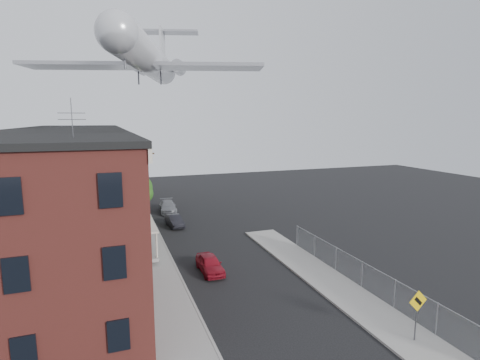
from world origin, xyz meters
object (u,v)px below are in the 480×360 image
object	(u,v)px
warning_sign	(417,308)
car_near	(210,264)
utility_pole	(145,196)
street_tree	(139,190)
car_mid	(175,221)
airplane	(148,59)
car_far	(168,207)

from	to	relation	value
warning_sign	car_near	xyz separation A→B (m)	(-7.40, 12.08, -1.24)
utility_pole	street_tree	xyz separation A→B (m)	(0.33, 9.92, -1.22)
utility_pole	car_mid	size ratio (longest dim) A/B	2.46
street_tree	airplane	world-z (taller)	airplane
warning_sign	car_far	size ratio (longest dim) A/B	0.60
warning_sign	airplane	distance (m)	31.35
warning_sign	car_far	bearing A→B (deg)	103.23
utility_pole	street_tree	distance (m)	10.00
utility_pole	street_tree	size ratio (longest dim) A/B	1.73
street_tree	car_near	distance (m)	17.45
car_mid	car_near	bearing A→B (deg)	-94.36
warning_sign	car_mid	distance (m)	26.17
utility_pole	warning_sign	bearing A→B (deg)	-59.52
utility_pole	car_mid	bearing A→B (deg)	59.76
utility_pole	car_far	xyz separation A→B (m)	(3.80, 12.46, -4.00)
street_tree	car_far	xyz separation A→B (m)	(3.47, 2.53, -2.77)
warning_sign	street_tree	size ratio (longest dim) A/B	0.54
warning_sign	car_near	size ratio (longest dim) A/B	0.74
car_far	airplane	world-z (taller)	airplane
car_near	airplane	distance (m)	21.42
utility_pole	car_far	world-z (taller)	utility_pole
car_near	car_far	xyz separation A→B (m)	(0.00, 19.40, 0.04)
car_mid	car_far	bearing A→B (deg)	81.17
street_tree	utility_pole	bearing A→B (deg)	-91.89
utility_pole	car_near	bearing A→B (deg)	-61.33
car_mid	car_far	distance (m)	6.53
car_near	utility_pole	bearing A→B (deg)	117.74
car_mid	airplane	world-z (taller)	airplane
warning_sign	street_tree	distance (m)	30.96
car_near	airplane	bearing A→B (deg)	98.82
utility_pole	car_far	bearing A→B (deg)	73.03
utility_pole	car_mid	xyz separation A→B (m)	(3.46, 5.94, -4.07)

